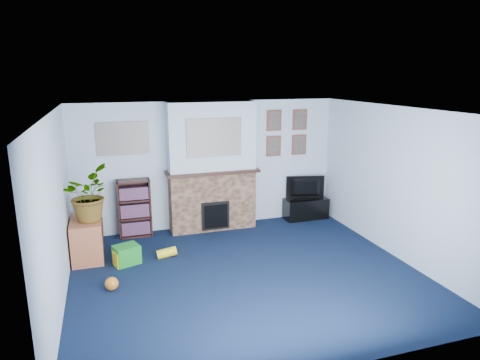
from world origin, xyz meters
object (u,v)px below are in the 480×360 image
object	(u,v)px
tv_stand	(306,208)
television	(306,188)
bookshelf	(135,209)
sideboard	(87,237)

from	to	relation	value
tv_stand	television	size ratio (longest dim) A/B	1.12
tv_stand	television	world-z (taller)	television
television	bookshelf	bearing A→B (deg)	11.75
television	bookshelf	xyz separation A→B (m)	(-3.39, 0.06, -0.14)
television	bookshelf	world-z (taller)	bookshelf
sideboard	bookshelf	bearing A→B (deg)	43.60
tv_stand	bookshelf	xyz separation A→B (m)	(-3.39, 0.08, 0.28)
sideboard	tv_stand	bearing A→B (deg)	9.34
television	tv_stand	bearing A→B (deg)	102.70
television	bookshelf	distance (m)	3.39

